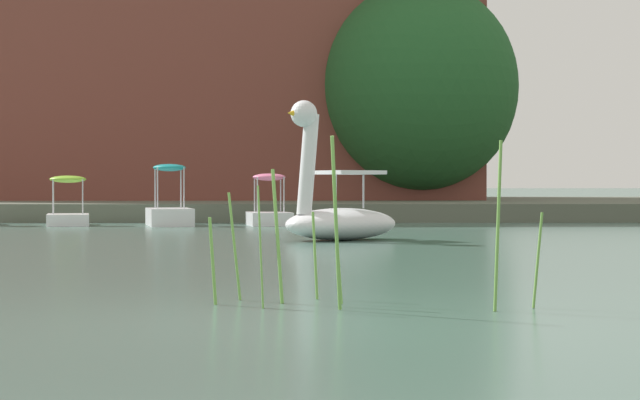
# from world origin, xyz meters

# --- Properties ---
(ground_plane) EXTENTS (585.21, 585.21, 0.00)m
(ground_plane) POSITION_xyz_m (0.00, 0.00, 0.00)
(ground_plane) COLOR #47665B
(shore_bank_far) EXTENTS (141.90, 19.42, 0.55)m
(shore_bank_far) POSITION_xyz_m (0.00, 34.66, 0.28)
(shore_bank_far) COLOR #5B6051
(shore_bank_far) RESTS_ON ground_plane
(swan_boat) EXTENTS (2.92, 2.60, 2.81)m
(swan_boat) POSITION_xyz_m (0.90, 14.15, 0.58)
(swan_boat) COLOR white
(swan_boat) RESTS_ON ground_plane
(pedal_boat_pink) EXTENTS (1.38, 1.90, 1.43)m
(pedal_boat_pink) POSITION_xyz_m (-0.72, 22.86, 0.38)
(pedal_boat_pink) COLOR white
(pedal_boat_pink) RESTS_ON ground_plane
(pedal_boat_teal) EXTENTS (1.57, 2.38, 1.69)m
(pedal_boat_teal) POSITION_xyz_m (-3.45, 22.67, 0.41)
(pedal_boat_teal) COLOR white
(pedal_boat_teal) RESTS_ON ground_plane
(pedal_boat_lime) EXTENTS (1.44, 1.98, 1.37)m
(pedal_boat_lime) POSITION_xyz_m (-6.25, 22.84, 0.39)
(pedal_boat_lime) COLOR white
(pedal_boat_lime) RESTS_ON ground_plane
(tree_willow_near_path) EXTENTS (9.29, 9.14, 7.89)m
(tree_willow_near_path) POSITION_xyz_m (4.45, 32.82, 4.65)
(tree_willow_near_path) COLOR #4C3823
(tree_willow_near_path) RESTS_ON shore_bank_far
(apartment_block) EXTENTS (22.81, 14.38, 15.06)m
(apartment_block) POSITION_xyz_m (-4.63, 38.49, 8.08)
(apartment_block) COLOR brown
(apartment_block) RESTS_ON shore_bank_far
(reed_clump_foreground) EXTENTS (3.12, 1.31, 1.58)m
(reed_clump_foreground) POSITION_xyz_m (0.54, 1.15, 0.63)
(reed_clump_foreground) COLOR #669942
(reed_clump_foreground) RESTS_ON ground_plane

